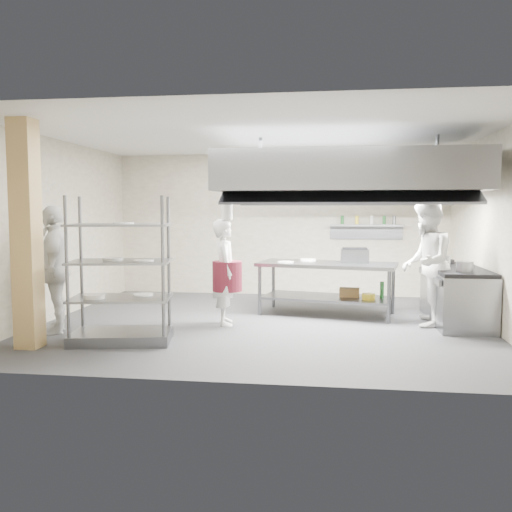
# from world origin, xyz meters

# --- Properties ---
(floor) EXTENTS (7.00, 7.00, 0.00)m
(floor) POSITION_xyz_m (0.00, 0.00, 0.00)
(floor) COLOR #2C2C2E
(floor) RESTS_ON ground
(ceiling) EXTENTS (7.00, 7.00, 0.00)m
(ceiling) POSITION_xyz_m (0.00, 0.00, 3.00)
(ceiling) COLOR silver
(ceiling) RESTS_ON wall_back
(wall_back) EXTENTS (7.00, 0.00, 7.00)m
(wall_back) POSITION_xyz_m (0.00, 3.00, 1.50)
(wall_back) COLOR gray
(wall_back) RESTS_ON ground
(wall_left) EXTENTS (0.00, 6.00, 6.00)m
(wall_left) POSITION_xyz_m (-3.50, 0.00, 1.50)
(wall_left) COLOR gray
(wall_left) RESTS_ON ground
(wall_right) EXTENTS (0.00, 6.00, 6.00)m
(wall_right) POSITION_xyz_m (3.50, 0.00, 1.50)
(wall_right) COLOR gray
(wall_right) RESTS_ON ground
(column) EXTENTS (0.30, 0.30, 3.00)m
(column) POSITION_xyz_m (-2.90, -1.90, 1.50)
(column) COLOR tan
(column) RESTS_ON floor
(exhaust_hood) EXTENTS (4.00, 2.50, 0.60)m
(exhaust_hood) POSITION_xyz_m (1.30, 0.40, 2.40)
(exhaust_hood) COLOR gray
(exhaust_hood) RESTS_ON ceiling
(hood_strip_a) EXTENTS (1.60, 0.12, 0.04)m
(hood_strip_a) POSITION_xyz_m (0.40, 0.40, 2.08)
(hood_strip_a) COLOR white
(hood_strip_a) RESTS_ON exhaust_hood
(hood_strip_b) EXTENTS (1.60, 0.12, 0.04)m
(hood_strip_b) POSITION_xyz_m (2.20, 0.40, 2.08)
(hood_strip_b) COLOR white
(hood_strip_b) RESTS_ON exhaust_hood
(wall_shelf) EXTENTS (1.50, 0.28, 0.04)m
(wall_shelf) POSITION_xyz_m (1.80, 2.84, 1.50)
(wall_shelf) COLOR gray
(wall_shelf) RESTS_ON wall_back
(island) EXTENTS (2.49, 1.41, 0.91)m
(island) POSITION_xyz_m (1.00, 0.88, 0.46)
(island) COLOR slate
(island) RESTS_ON floor
(island_worktop) EXTENTS (2.49, 1.41, 0.06)m
(island_worktop) POSITION_xyz_m (1.00, 0.88, 0.88)
(island_worktop) COLOR gray
(island_worktop) RESTS_ON island
(island_undershelf) EXTENTS (2.28, 1.28, 0.04)m
(island_undershelf) POSITION_xyz_m (1.00, 0.88, 0.30)
(island_undershelf) COLOR slate
(island_undershelf) RESTS_ON island
(pass_rack) EXTENTS (1.46, 1.01, 2.01)m
(pass_rack) POSITION_xyz_m (-1.80, -1.46, 1.01)
(pass_rack) COLOR slate
(pass_rack) RESTS_ON floor
(cooking_range) EXTENTS (0.80, 2.00, 0.84)m
(cooking_range) POSITION_xyz_m (3.08, 0.50, 0.42)
(cooking_range) COLOR gray
(cooking_range) RESTS_ON floor
(range_top) EXTENTS (0.78, 1.96, 0.06)m
(range_top) POSITION_xyz_m (3.08, 0.50, 0.87)
(range_top) COLOR black
(range_top) RESTS_ON cooking_range
(chef_head) EXTENTS (0.54, 0.69, 1.68)m
(chef_head) POSITION_xyz_m (-0.59, -0.15, 0.84)
(chef_head) COLOR white
(chef_head) RESTS_ON floor
(chef_line) EXTENTS (0.93, 1.09, 1.97)m
(chef_line) POSITION_xyz_m (2.54, 0.22, 0.99)
(chef_line) COLOR white
(chef_line) RESTS_ON floor
(chef_plating) EXTENTS (0.84, 1.20, 1.89)m
(chef_plating) POSITION_xyz_m (-3.00, -1.01, 0.95)
(chef_plating) COLOR silver
(chef_plating) RESTS_ON floor
(griddle) EXTENTS (0.48, 0.37, 0.23)m
(griddle) POSITION_xyz_m (1.48, 0.99, 1.03)
(griddle) COLOR slate
(griddle) RESTS_ON island_worktop
(wicker_basket) EXTENTS (0.36, 0.26, 0.15)m
(wicker_basket) POSITION_xyz_m (1.39, 0.91, 0.39)
(wicker_basket) COLOR brown
(wicker_basket) RESTS_ON island_undershelf
(stockpot) EXTENTS (0.25, 0.25, 0.17)m
(stockpot) POSITION_xyz_m (2.87, 0.63, 0.99)
(stockpot) COLOR gray
(stockpot) RESTS_ON range_top
(plate_stack) EXTENTS (0.28, 0.28, 0.05)m
(plate_stack) POSITION_xyz_m (-1.80, -1.46, 0.64)
(plate_stack) COLOR white
(plate_stack) RESTS_ON pass_rack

